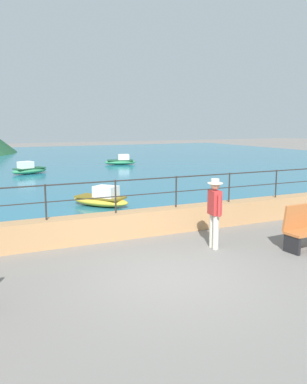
{
  "coord_description": "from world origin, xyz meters",
  "views": [
    {
      "loc": [
        -3.76,
        -7.01,
        3.08
      ],
      "look_at": [
        1.36,
        3.7,
        1.1
      ],
      "focal_mm": 38.66,
      "sensor_mm": 36.0,
      "label": 1
    }
  ],
  "objects_px": {
    "boat_0": "(121,161)",
    "boat_1": "(29,169)",
    "person_walking": "(215,210)",
    "boat_2": "(102,199)"
  },
  "relations": [
    {
      "from": "boat_0",
      "to": "boat_2",
      "type": "distance_m",
      "value": 15.45
    },
    {
      "from": "person_walking",
      "to": "boat_0",
      "type": "xyz_separation_m",
      "value": [
        5.29,
        20.16,
        -0.65
      ]
    },
    {
      "from": "boat_0",
      "to": "boat_2",
      "type": "xyz_separation_m",
      "value": [
        -6.21,
        -14.15,
        0.0
      ]
    },
    {
      "from": "boat_2",
      "to": "person_walking",
      "type": "bearing_deg",
      "value": -81.31
    },
    {
      "from": "boat_0",
      "to": "boat_2",
      "type": "relative_size",
      "value": 1.04
    },
    {
      "from": "person_walking",
      "to": "boat_1",
      "type": "bearing_deg",
      "value": 95.75
    },
    {
      "from": "person_walking",
      "to": "boat_0",
      "type": "distance_m",
      "value": 20.85
    },
    {
      "from": "boat_0",
      "to": "boat_1",
      "type": "bearing_deg",
      "value": -157.98
    },
    {
      "from": "boat_1",
      "to": "boat_2",
      "type": "height_order",
      "value": "same"
    },
    {
      "from": "boat_0",
      "to": "boat_1",
      "type": "xyz_separation_m",
      "value": [
        -7.04,
        -2.85,
        0.0
      ]
    }
  ]
}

